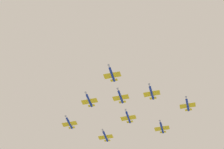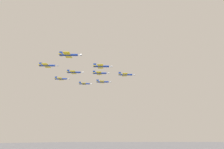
% 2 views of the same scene
% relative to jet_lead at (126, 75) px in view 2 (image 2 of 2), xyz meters
% --- Properties ---
extents(jet_lead, '(10.45, 7.72, 2.17)m').
position_rel_jet_lead_xyz_m(jet_lead, '(0.00, 0.00, 0.00)').
color(jet_lead, navy).
extents(jet_port_inner, '(10.45, 7.72, 2.17)m').
position_rel_jet_lead_xyz_m(jet_port_inner, '(-12.27, 16.47, -1.20)').
color(jet_port_inner, navy).
extents(jet_starboard_inner, '(10.45, 7.72, 2.17)m').
position_rel_jet_lead_xyz_m(jet_starboard_inner, '(-16.47, -12.27, 0.44)').
color(jet_starboard_inner, navy).
extents(jet_port_outer, '(10.45, 7.72, 2.17)m').
position_rel_jet_lead_xyz_m(jet_port_outer, '(-15.81, 2.31, 0.82)').
color(jet_port_outer, navy).
extents(jet_starboard_outer, '(10.45, 7.72, 2.17)m').
position_rel_jet_lead_xyz_m(jet_starboard_outer, '(-24.54, 32.94, 0.66)').
color(jet_starboard_outer, navy).
extents(jet_center_rear, '(10.45, 7.72, 2.17)m').
position_rel_jet_lead_xyz_m(jet_center_rear, '(-32.94, -24.54, 1.00)').
color(jet_center_rear, navy).
extents(jet_port_trail, '(10.45, 7.72, 2.17)m').
position_rel_jet_lead_xyz_m(jet_port_trail, '(-31.62, 4.62, 1.28)').
color(jet_port_trail, navy).
extents(jet_starboard_trail, '(10.45, 7.72, 2.17)m').
position_rel_jet_lead_xyz_m(jet_starboard_trail, '(-41.01, 20.67, 0.76)').
color(jet_starboard_trail, navy).
extents(jet_tail_end, '(10.45, 7.72, 2.17)m').
position_rel_jet_lead_xyz_m(jet_tail_end, '(-45.21, -8.07, 0.67)').
color(jet_tail_end, navy).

